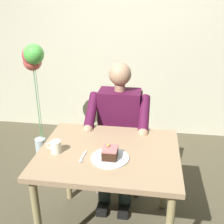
{
  "coord_description": "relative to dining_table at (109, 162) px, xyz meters",
  "views": [
    {
      "loc": [
        -0.27,
        1.62,
        1.71
      ],
      "look_at": [
        -0.01,
        -0.1,
        0.98
      ],
      "focal_mm": 44.06,
      "sensor_mm": 36.0,
      "label": 1
    }
  ],
  "objects": [
    {
      "name": "dessert_spoon",
      "position": [
        0.16,
        0.13,
        0.1
      ],
      "size": [
        0.03,
        0.14,
        0.01
      ],
      "color": "silver",
      "rests_on": "dining_table"
    },
    {
      "name": "dessert_plate",
      "position": [
        -0.02,
        0.1,
        0.1
      ],
      "size": [
        0.25,
        0.25,
        0.01
      ],
      "primitive_type": "cylinder",
      "color": "silver",
      "rests_on": "dining_table"
    },
    {
      "name": "coffee_cup",
      "position": [
        0.35,
        0.07,
        0.14
      ],
      "size": [
        0.11,
        0.07,
        0.08
      ],
      "color": "white",
      "rests_on": "dining_table"
    },
    {
      "name": "cafe_rear_panel",
      "position": [
        0.0,
        -1.86,
        0.86
      ],
      "size": [
        6.4,
        0.12,
        3.0
      ],
      "primitive_type": "cube",
      "color": "beige",
      "rests_on": "ground"
    },
    {
      "name": "dining_table",
      "position": [
        0.0,
        0.0,
        0.0
      ],
      "size": [
        0.96,
        0.78,
        0.73
      ],
      "color": "#A2825F",
      "rests_on": "ground"
    },
    {
      "name": "chair",
      "position": [
        0.0,
        -0.69,
        -0.13
      ],
      "size": [
        0.42,
        0.42,
        0.91
      ],
      "color": "gray",
      "rests_on": "ground"
    },
    {
      "name": "balloon_display",
      "position": [
        0.94,
        -1.01,
        0.39
      ],
      "size": [
        0.25,
        0.25,
        1.28
      ],
      "color": "#B2C1C6",
      "rests_on": "ground"
    },
    {
      "name": "seated_person",
      "position": [
        0.0,
        -0.52,
        -0.01
      ],
      "size": [
        0.53,
        0.58,
        1.21
      ],
      "color": "#491130",
      "rests_on": "ground"
    },
    {
      "name": "cake_slice",
      "position": [
        -0.02,
        0.1,
        0.14
      ],
      "size": [
        0.1,
        0.12,
        0.09
      ],
      "color": "#361E12",
      "rests_on": "dessert_plate"
    }
  ]
}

